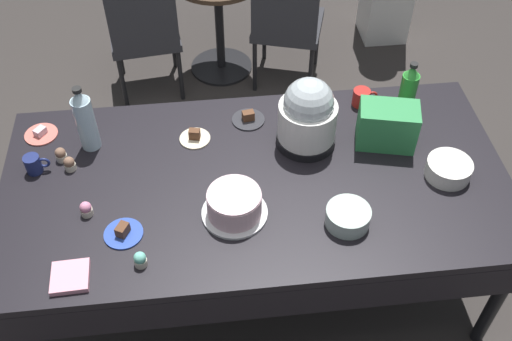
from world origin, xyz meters
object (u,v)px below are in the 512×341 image
at_px(ceramic_snack_bowl, 449,169).
at_px(frosted_layer_cake, 234,205).
at_px(cupcake_rose, 61,155).
at_px(cupcake_berry, 70,164).
at_px(maroon_chair_left, 144,32).
at_px(coffee_mug_red, 362,97).
at_px(soda_bottle_water, 85,120).
at_px(maroon_chair_right, 287,23).
at_px(soda_carton, 387,125).
at_px(dessert_plate_coral, 41,134).
at_px(slow_cooker, 308,115).
at_px(potluck_table, 256,188).
at_px(cupcake_lemon, 86,209).
at_px(coffee_mug_navy, 34,164).
at_px(dessert_plate_charcoal, 248,118).
at_px(soda_bottle_lime_soda, 408,90).
at_px(dessert_plate_cobalt, 123,232).
at_px(glass_salad_bowl, 348,217).
at_px(round_cafe_table, 219,7).
at_px(dessert_plate_cream, 195,137).
at_px(cupcake_cocoa, 140,260).

bearing_deg(ceramic_snack_bowl, frosted_layer_cake, -173.10).
distance_m(cupcake_rose, cupcake_berry, 0.08).
bearing_deg(maroon_chair_left, coffee_mug_red, -45.93).
distance_m(cupcake_berry, coffee_mug_red, 1.40).
height_order(cupcake_rose, coffee_mug_red, coffee_mug_red).
bearing_deg(soda_bottle_water, maroon_chair_right, 49.62).
bearing_deg(soda_carton, cupcake_berry, -165.87).
bearing_deg(dessert_plate_coral, slow_cooker, -8.50).
xyz_separation_m(potluck_table, soda_bottle_water, (-0.72, 0.29, 0.22)).
relative_size(dessert_plate_coral, coffee_mug_red, 1.24).
relative_size(ceramic_snack_bowl, cupcake_lemon, 2.89).
xyz_separation_m(frosted_layer_cake, cupcake_lemon, (-0.60, 0.07, -0.03)).
bearing_deg(coffee_mug_navy, frosted_layer_cake, -21.87).
bearing_deg(soda_bottle_water, coffee_mug_red, 6.52).
bearing_deg(slow_cooker, cupcake_lemon, -161.47).
height_order(ceramic_snack_bowl, dessert_plate_charcoal, ceramic_snack_bowl).
xyz_separation_m(soda_bottle_lime_soda, soda_bottle_water, (-1.48, -0.07, 0.02)).
bearing_deg(dessert_plate_cobalt, coffee_mug_red, 31.05).
bearing_deg(slow_cooker, soda_bottle_lime_soda, 17.06).
height_order(dessert_plate_charcoal, soda_carton, soda_carton).
bearing_deg(ceramic_snack_bowl, cupcake_berry, 172.31).
xyz_separation_m(glass_salad_bowl, soda_carton, (0.27, 0.45, 0.06)).
bearing_deg(cupcake_berry, soda_bottle_lime_soda, 7.65).
bearing_deg(cupcake_rose, coffee_mug_navy, -151.99).
bearing_deg(soda_bottle_water, cupcake_berry, -119.80).
height_order(glass_salad_bowl, soda_bottle_lime_soda, soda_bottle_lime_soda).
bearing_deg(ceramic_snack_bowl, round_cafe_table, 115.07).
distance_m(frosted_layer_cake, soda_bottle_water, 0.78).
height_order(frosted_layer_cake, dessert_plate_cream, frosted_layer_cake).
bearing_deg(slow_cooker, frosted_layer_cake, -132.89).
bearing_deg(dessert_plate_coral, soda_bottle_water, -21.63).
distance_m(coffee_mug_red, round_cafe_table, 1.53).
xyz_separation_m(frosted_layer_cake, maroon_chair_left, (-0.43, 1.76, -0.32)).
distance_m(dessert_plate_coral, soda_bottle_water, 0.30).
xyz_separation_m(coffee_mug_navy, soda_carton, (1.56, 0.01, 0.06)).
xyz_separation_m(ceramic_snack_bowl, maroon_chair_right, (-0.45, 1.65, -0.30)).
height_order(frosted_layer_cake, cupcake_lemon, frosted_layer_cake).
height_order(ceramic_snack_bowl, dessert_plate_cream, ceramic_snack_bowl).
height_order(cupcake_cocoa, soda_bottle_water, soda_bottle_water).
bearing_deg(slow_cooker, soda_carton, -6.15).
xyz_separation_m(cupcake_rose, round_cafe_table, (0.80, 1.59, -0.28)).
height_order(cupcake_berry, maroon_chair_left, maroon_chair_left).
xyz_separation_m(dessert_plate_cobalt, maroon_chair_right, (0.94, 1.82, -0.27)).
distance_m(soda_bottle_lime_soda, soda_bottle_water, 1.48).
bearing_deg(cupcake_rose, soda_bottle_water, 32.41).
bearing_deg(cupcake_berry, potluck_table, -10.41).
height_order(dessert_plate_cream, maroon_chair_left, maroon_chair_left).
bearing_deg(cupcake_berry, soda_bottle_water, 60.20).
height_order(glass_salad_bowl, soda_bottle_water, soda_bottle_water).
bearing_deg(dessert_plate_cream, maroon_chair_left, 102.51).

